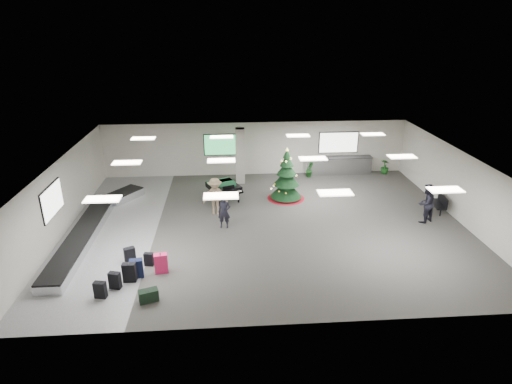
{
  "coord_description": "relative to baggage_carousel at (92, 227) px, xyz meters",
  "views": [
    {
      "loc": [
        -1.77,
        -17.65,
        8.77
      ],
      "look_at": [
        -0.43,
        1.0,
        1.23
      ],
      "focal_mm": 30.0,
      "sensor_mm": 36.0,
      "label": 1
    }
  ],
  "objects": [
    {
      "name": "suitcase_5",
      "position": [
        1.69,
        -5.08,
        0.09
      ],
      "size": [
        0.43,
        0.29,
        0.62
      ],
      "rotation": [
        0.0,
        0.0,
        -0.19
      ],
      "color": "black",
      "rests_on": "ground"
    },
    {
      "name": "christmas_tree",
      "position": [
        9.14,
        3.12,
        0.75
      ],
      "size": [
        1.96,
        1.96,
        2.8
      ],
      "color": "maroon",
      "rests_on": "ground"
    },
    {
      "name": "suitcase_1",
      "position": [
        2.48,
        -4.15,
        0.15
      ],
      "size": [
        0.47,
        0.26,
        0.75
      ],
      "rotation": [
        0.0,
        0.0,
        -0.03
      ],
      "color": "black",
      "rests_on": "ground"
    },
    {
      "name": "service_counter",
      "position": [
        12.84,
        6.73,
        0.33
      ],
      "size": [
        4.05,
        0.65,
        1.08
      ],
      "color": "silver",
      "rests_on": "ground"
    },
    {
      "name": "bench",
      "position": [
        16.43,
        0.94,
        0.28
      ],
      "size": [
        0.69,
        1.44,
        0.87
      ],
      "rotation": [
        0.0,
        0.0,
        -0.16
      ],
      "color": "black",
      "rests_on": "ground"
    },
    {
      "name": "potted_plant_right",
      "position": [
        15.71,
        6.58,
        0.23
      ],
      "size": [
        0.7,
        0.7,
        0.89
      ],
      "primitive_type": "imported",
      "rotation": [
        0.0,
        0.0,
        2.49
      ],
      "color": "#164215",
      "rests_on": "ground"
    },
    {
      "name": "suitcase_3",
      "position": [
        3.0,
        -3.11,
        0.05
      ],
      "size": [
        0.38,
        0.25,
        0.54
      ],
      "rotation": [
        0.0,
        0.0,
        -0.16
      ],
      "color": "black",
      "rests_on": "ground"
    },
    {
      "name": "green_duffel",
      "position": [
        3.34,
        -5.39,
        -0.0
      ],
      "size": [
        0.7,
        0.5,
        0.44
      ],
      "rotation": [
        0.0,
        0.0,
        0.33
      ],
      "color": "black",
      "rests_on": "ground"
    },
    {
      "name": "suitcase_0",
      "position": [
        2.06,
        -4.55,
        0.1
      ],
      "size": [
        0.44,
        0.31,
        0.64
      ],
      "rotation": [
        0.0,
        0.0,
        -0.25
      ],
      "color": "black",
      "rests_on": "ground"
    },
    {
      "name": "traveler_bench",
      "position": [
        15.17,
        -0.14,
        0.72
      ],
      "size": [
        1.13,
        1.05,
        1.86
      ],
      "primitive_type": "imported",
      "rotation": [
        0.0,
        0.0,
        3.64
      ],
      "color": "black",
      "rests_on": "ground"
    },
    {
      "name": "potted_plant_left",
      "position": [
        11.02,
        6.34,
        0.22
      ],
      "size": [
        0.6,
        0.56,
        0.87
      ],
      "primitive_type": "imported",
      "rotation": [
        0.0,
        0.0,
        0.48
      ],
      "color": "#164215",
      "rests_on": "ground"
    },
    {
      "name": "suitcase_8",
      "position": [
        2.22,
        -2.78,
        0.09
      ],
      "size": [
        0.47,
        0.39,
        0.62
      ],
      "rotation": [
        0.0,
        0.0,
        0.47
      ],
      "color": "black",
      "rests_on": "ground"
    },
    {
      "name": "traveler_a",
      "position": [
        5.9,
        -0.07,
        0.55
      ],
      "size": [
        0.58,
        0.41,
        1.53
      ],
      "primitive_type": "imported",
      "rotation": [
        0.0,
        0.0,
        -0.08
      ],
      "color": "black",
      "rests_on": "ground"
    },
    {
      "name": "grand_piano",
      "position": [
        5.9,
        3.06,
        0.52
      ],
      "size": [
        1.96,
        2.19,
        1.03
      ],
      "rotation": [
        0.0,
        0.0,
        0.41
      ],
      "color": "black",
      "rests_on": "ground"
    },
    {
      "name": "room_envelope",
      "position": [
        7.46,
        0.75,
        2.12
      ],
      "size": [
        18.02,
        14.02,
        3.21
      ],
      "color": "beige",
      "rests_on": "ground"
    },
    {
      "name": "baggage_carousel",
      "position": [
        0.0,
        0.0,
        0.0
      ],
      "size": [
        2.28,
        9.71,
        0.43
      ],
      "color": "silver",
      "rests_on": "ground"
    },
    {
      "name": "pink_suitcase",
      "position": [
        3.54,
        -3.64,
        0.17
      ],
      "size": [
        0.53,
        0.35,
        0.79
      ],
      "rotation": [
        0.0,
        0.0,
        0.17
      ],
      "color": "#DE1D57",
      "rests_on": "ground"
    },
    {
      "name": "traveler_b",
      "position": [
        5.48,
        1.45,
        0.71
      ],
      "size": [
        1.2,
        0.7,
        1.84
      ],
      "primitive_type": "imported",
      "rotation": [
        0.0,
        0.0,
        0.02
      ],
      "color": "#856D52",
      "rests_on": "ground"
    },
    {
      "name": "navy_suitcase",
      "position": [
        2.69,
        -3.89,
        0.15
      ],
      "size": [
        0.5,
        0.34,
        0.74
      ],
      "rotation": [
        0.0,
        0.0,
        0.16
      ],
      "color": "black",
      "rests_on": "ground"
    },
    {
      "name": "ground",
      "position": [
        7.84,
        0.08,
        -0.21
      ],
      "size": [
        18.0,
        18.0,
        0.0
      ],
      "primitive_type": "plane",
      "color": "#373532",
      "rests_on": "ground"
    }
  ]
}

